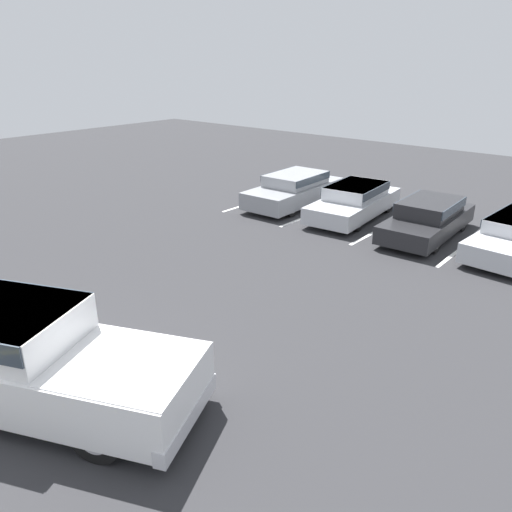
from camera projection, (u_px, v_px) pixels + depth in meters
The scene contains 9 objects.
ground_plane at pixel (6, 398), 8.68m from camera, with size 60.00×60.00×0.00m, color #2D2D30.
stall_stripe_a at pixel (264, 199), 20.87m from camera, with size 0.12×4.96×0.01m, color white.
stall_stripe_b at pixel (320, 211), 19.19m from camera, with size 0.12×4.96×0.01m, color white.
stall_stripe_c at pixel (386, 226), 17.52m from camera, with size 0.12×4.96×0.01m, color white.
stall_stripe_d at pixel (467, 244), 15.84m from camera, with size 0.12×4.96×0.01m, color white.
pickup_truck at pixel (32, 359), 8.23m from camera, with size 6.03×4.10×1.79m.
parked_sedan_a at pixel (295, 188), 19.81m from camera, with size 1.99×4.71×1.27m.
parked_sedan_b at pixel (355, 200), 18.28m from camera, with size 2.19×4.82×1.22m.
parked_sedan_c at pixel (428, 217), 16.32m from camera, with size 1.88×4.53×1.22m.
Camera 1 is at (7.94, -2.63, 5.53)m, focal length 35.00 mm.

